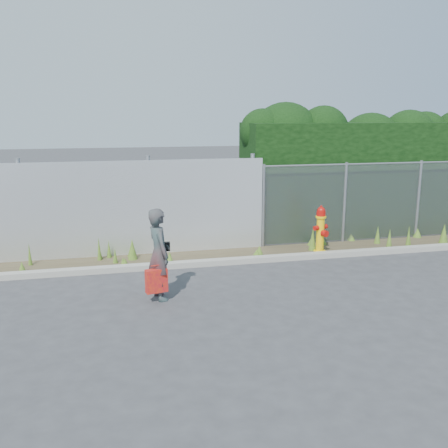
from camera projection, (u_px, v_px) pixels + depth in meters
The scene contains 10 objects.
ground at pixel (256, 291), 9.30m from camera, with size 80.00×80.00×0.00m, color #37373A.
curb at pixel (233, 261), 10.99m from camera, with size 16.00×0.22×0.12m, color gray.
weed_strip at pixel (249, 250), 11.71m from camera, with size 16.00×1.36×0.55m.
corrugated_fence at pixel (81, 211), 11.21m from camera, with size 8.50×0.21×2.30m.
chainlink_fence at pixel (382, 201), 12.85m from camera, with size 6.50×0.07×2.05m.
hedge at pixel (370, 160), 13.67m from camera, with size 7.44×2.14×3.53m.
fire_hydrant at pixel (320, 230), 11.71m from camera, with size 0.38×0.34×1.15m.
woman at pixel (159, 254), 8.79m from camera, with size 0.60×0.39×1.64m, color #0F5F5D.
red_tote_bag at pixel (156, 281), 8.69m from camera, with size 0.38×0.14×0.50m.
black_shoulder_bag at pixel (164, 247), 8.93m from camera, with size 0.21×0.09×0.16m.
Camera 1 is at (-2.55, -8.44, 3.27)m, focal length 40.00 mm.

